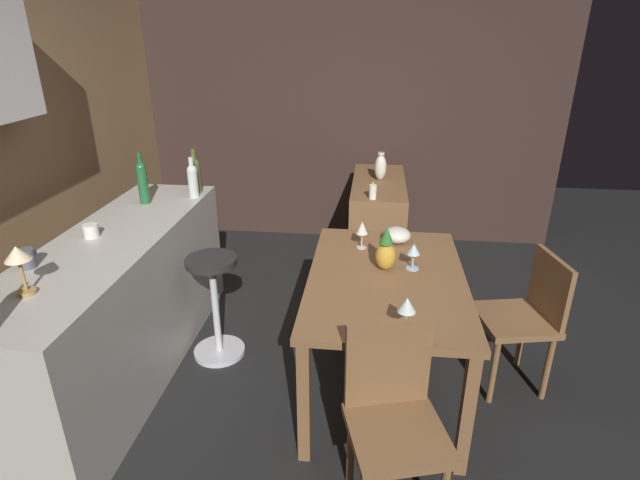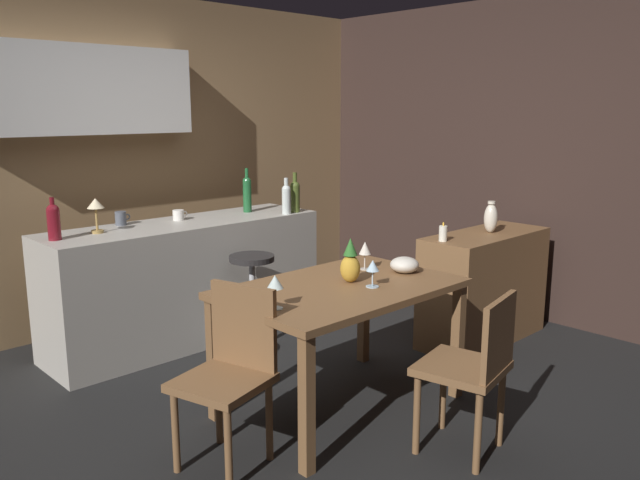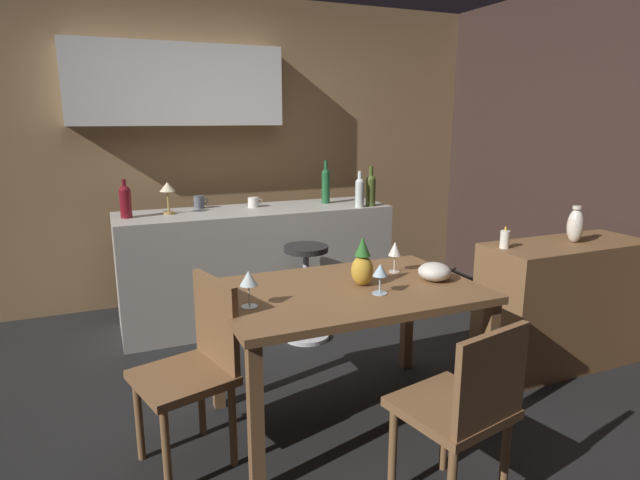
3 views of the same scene
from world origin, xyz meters
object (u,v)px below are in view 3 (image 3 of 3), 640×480
Objects in this scene: wine_glass_center at (380,271)px; fruit_bowl at (435,272)px; wine_glass_right at (249,280)px; wine_bottle_green at (326,184)px; wine_bottle_ruby at (125,200)px; counter_lamp at (168,191)px; dining_table at (348,304)px; wine_bottle_clear at (360,191)px; wine_glass_left at (395,250)px; cup_slate at (199,202)px; bar_stool at (306,290)px; vase_ceramic_ivory at (575,225)px; chair_by_doorway at (463,408)px; wine_bottle_olive at (371,189)px; pineapple_centerpiece at (362,265)px; pillar_candle_tall at (505,239)px; sideboard_cabinet at (562,304)px; cup_white at (253,202)px; chair_near_window at (195,364)px.

wine_glass_center is 0.88× the size of fruit_bowl.
wine_bottle_green reaches higher than wine_glass_right.
counter_lamp is at bearing 6.40° from wine_bottle_ruby.
wine_bottle_clear reaches higher than dining_table.
wine_glass_left is 1.54× the size of cup_slate.
wine_glass_right is (-0.54, -0.08, 0.22)m from dining_table.
bar_stool is 1.31m from wine_glass_center.
wine_bottle_ruby is 3.01m from vase_ceramic_ivory.
wine_bottle_ruby is 0.77× the size of wine_bottle_green.
chair_by_doorway is 2.62× the size of wine_bottle_olive.
bar_stool is at bearing 87.63° from chair_by_doorway.
pineapple_centerpiece reaches higher than wine_glass_left.
bar_stool is 1.42m from pillar_candle_tall.
wine_glass_right is 2.07m from wine_bottle_green.
fruit_bowl is at bearing -173.88° from sideboard_cabinet.
vase_ceramic_ivory is at bearing -5.05° from wine_glass_left.
bar_stool is (0.19, 1.07, -0.28)m from dining_table.
vase_ceramic_ivory is (2.29, -1.59, -0.14)m from counter_lamp.
wine_bottle_green is 1.27m from counter_lamp.
wine_glass_center is at bearing -54.28° from dining_table.
wine_bottle_ruby is (-1.45, 1.66, 0.24)m from fruit_bowl.
chair_near_window is at bearing -114.46° from cup_white.
wine_glass_left is 0.74× the size of counter_lamp.
chair_near_window is 1.77m from counter_lamp.
vase_ceramic_ivory reaches higher than pillar_candle_tall.
wine_bottle_ruby is 0.86× the size of wine_bottle_olive.
cup_slate reaches higher than sideboard_cabinet.
cup_slate is 2.28m from pillar_candle_tall.
chair_near_window is 5.70× the size of wine_glass_center.
wine_bottle_ruby reaches higher than wine_glass_left.
vase_ceramic_ivory is at bearing -6.19° from pillar_candle_tall.
wine_bottle_olive reaches higher than sideboard_cabinet.
chair_near_window reaches higher than fruit_bowl.
pillar_candle_tall is at bearing 42.65° from chair_by_doorway.
pillar_candle_tall reaches higher than chair_near_window.
pineapple_centerpiece reaches higher than wine_glass_center.
chair_by_doorway is 3.55× the size of counter_lamp.
chair_by_doorway is at bearing -89.29° from wine_glass_center.
fruit_bowl is at bearing -11.20° from pineapple_centerpiece.
dining_table is 1.60m from wine_bottle_clear.
wine_bottle_ruby is 1.16× the size of counter_lamp.
chair_by_doorway is 2.38m from wine_bottle_olive.
wine_bottle_green reaches higher than counter_lamp.
chair_by_doorway is at bearing -88.22° from pineapple_centerpiece.
wine_bottle_green reaches higher than wine_bottle_ruby.
wine_bottle_clear is at bearing 78.90° from fruit_bowl.
wine_glass_center is at bearing -168.36° from fruit_bowl.
wine_bottle_ruby reaches higher than fruit_bowl.
dining_table is 1.59× the size of chair_by_doorway.
sideboard_cabinet is at bearing 1.83° from dining_table.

